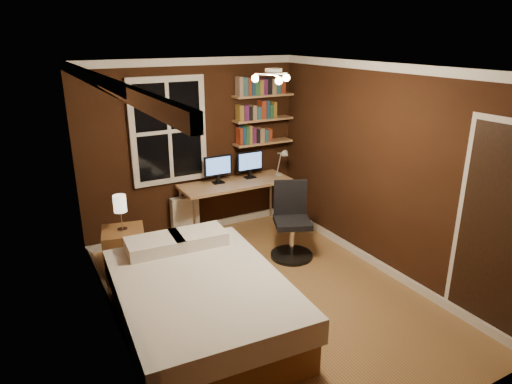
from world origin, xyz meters
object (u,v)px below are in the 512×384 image
radiator (185,217)px  desk_lamp (282,162)px  monitor_right (250,165)px  bed (201,303)px  bedside_lamp (121,213)px  monitor_left (218,169)px  desk (236,186)px  office_chair (292,229)px  nightstand (125,253)px

radiator → desk_lamp: (1.45, -0.29, 0.69)m
monitor_right → desk_lamp: (0.46, -0.16, 0.02)m
radiator → desk_lamp: size_ratio=1.35×
bed → desk_lamp: desk_lamp is taller
bedside_lamp → monitor_left: monitor_left is taller
desk → monitor_left: 0.36m
monitor_right → bedside_lamp: bearing=-163.2°
bed → radiator: bearing=76.9°
bedside_lamp → desk_lamp: bearing=10.4°
bed → desk_lamp: size_ratio=5.00×
office_chair → desk: bearing=127.9°
bedside_lamp → office_chair: 2.16m
desk → office_chair: (0.28, -1.06, -0.33)m
bed → monitor_left: bearing=64.7°
radiator → office_chair: office_chair is taller
radiator → monitor_left: size_ratio=1.43×
bed → bedside_lamp: bedside_lamp is taller
nightstand → desk: bearing=29.3°
monitor_left → desk_lamp: 0.98m
nightstand → bedside_lamp: bearing=0.0°
radiator → desk: 0.86m
bedside_lamp → radiator: size_ratio=0.73×
radiator → desk_lamp: 1.64m
monitor_left → monitor_right: 0.52m
radiator → desk: (0.72, -0.22, 0.41)m
bed → monitor_left: 2.46m
bedside_lamp → monitor_left: size_ratio=1.05×
monitor_left → bed: bearing=-118.9°
monitor_right → desk_lamp: bearing=-19.2°
bed → monitor_right: (1.66, 2.07, 0.67)m
bed → radiator: (0.66, 2.21, -0.01)m
monitor_right → bed: bearing=-128.7°
nightstand → monitor_right: monitor_right is taller
monitor_right → office_chair: (0.00, -1.15, -0.59)m
monitor_right → monitor_left: bearing=180.0°
monitor_left → desk: bearing=-19.1°
monitor_right → office_chair: monitor_right is taller
desk_lamp → nightstand: bearing=-169.6°
desk → office_chair: office_chair is taller
bed → radiator: bed is taller
bedside_lamp → desk: bedside_lamp is taller
bedside_lamp → monitor_right: (2.04, 0.62, 0.15)m
bed → desk: bearing=58.9°
nightstand → radiator: nightstand is taller
office_chair → desk_lamp: bearing=88.3°
bed → nightstand: bed is taller
nightstand → monitor_right: 2.24m
nightstand → office_chair: 2.12m
bed → radiator: size_ratio=3.71×
radiator → nightstand: bearing=-144.3°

